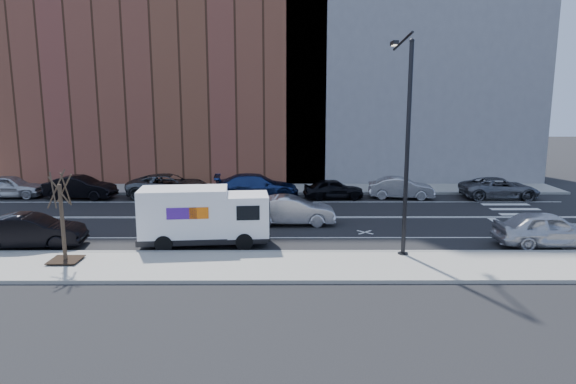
{
  "coord_description": "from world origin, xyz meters",
  "views": [
    {
      "loc": [
        2.02,
        -28.46,
        6.77
      ],
      "look_at": [
        2.1,
        0.38,
        1.4
      ],
      "focal_mm": 32.0,
      "sensor_mm": 36.0,
      "label": 1
    }
  ],
  "objects_px": {
    "fedex_van": "(203,216)",
    "near_parked_front": "(548,229)",
    "driving_sedan": "(291,210)",
    "far_parked_b": "(80,187)",
    "far_parked_a": "(9,186)"
  },
  "relations": [
    {
      "from": "fedex_van",
      "to": "far_parked_b",
      "type": "relative_size",
      "value": 1.3
    },
    {
      "from": "fedex_van",
      "to": "far_parked_b",
      "type": "xyz_separation_m",
      "value": [
        -10.06,
        11.12,
        -0.65
      ]
    },
    {
      "from": "far_parked_a",
      "to": "far_parked_b",
      "type": "xyz_separation_m",
      "value": [
        4.94,
        -0.34,
        -0.02
      ]
    },
    {
      "from": "fedex_van",
      "to": "far_parked_b",
      "type": "height_order",
      "value": "fedex_van"
    },
    {
      "from": "far_parked_a",
      "to": "near_parked_front",
      "type": "distance_m",
      "value": 32.91
    },
    {
      "from": "fedex_van",
      "to": "driving_sedan",
      "type": "xyz_separation_m",
      "value": [
        4.08,
        3.96,
        -0.65
      ]
    },
    {
      "from": "far_parked_b",
      "to": "driving_sedan",
      "type": "height_order",
      "value": "far_parked_b"
    },
    {
      "from": "driving_sedan",
      "to": "fedex_van",
      "type": "bearing_deg",
      "value": 133.33
    },
    {
      "from": "far_parked_a",
      "to": "driving_sedan",
      "type": "xyz_separation_m",
      "value": [
        19.08,
        -7.49,
        -0.02
      ]
    },
    {
      "from": "fedex_van",
      "to": "driving_sedan",
      "type": "bearing_deg",
      "value": 38.75
    },
    {
      "from": "far_parked_b",
      "to": "driving_sedan",
      "type": "relative_size",
      "value": 1.0
    },
    {
      "from": "fedex_van",
      "to": "near_parked_front",
      "type": "xyz_separation_m",
      "value": [
        15.78,
        -0.18,
        -0.61
      ]
    },
    {
      "from": "far_parked_b",
      "to": "driving_sedan",
      "type": "bearing_deg",
      "value": -110.32
    },
    {
      "from": "driving_sedan",
      "to": "near_parked_front",
      "type": "height_order",
      "value": "near_parked_front"
    },
    {
      "from": "fedex_van",
      "to": "driving_sedan",
      "type": "relative_size",
      "value": 1.3
    }
  ]
}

